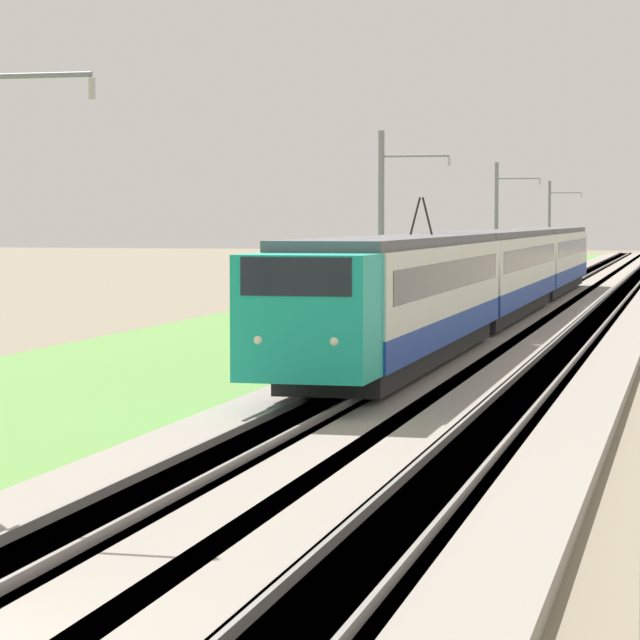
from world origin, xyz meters
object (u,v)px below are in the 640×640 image
(passenger_train, at_px, (498,269))
(catenary_mast_distant, at_px, (550,226))
(catenary_mast_far, at_px, (498,227))
(catenary_mast_mid, at_px, (383,232))

(passenger_train, relative_size, catenary_mast_distant, 8.82)
(catenary_mast_far, distance_m, catenary_mast_distant, 32.20)
(catenary_mast_distant, bearing_deg, passenger_train, -176.93)
(passenger_train, distance_m, catenary_mast_mid, 9.05)
(catenary_mast_far, bearing_deg, passenger_train, -172.79)
(passenger_train, height_order, catenary_mast_mid, catenary_mast_mid)
(catenary_mast_mid, xyz_separation_m, catenary_mast_distant, (64.40, -0.00, -0.09))
(catenary_mast_mid, xyz_separation_m, catenary_mast_far, (32.20, 0.00, 0.03))
(catenary_mast_distant, bearing_deg, catenary_mast_mid, 180.00)
(catenary_mast_mid, bearing_deg, catenary_mast_far, 0.00)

